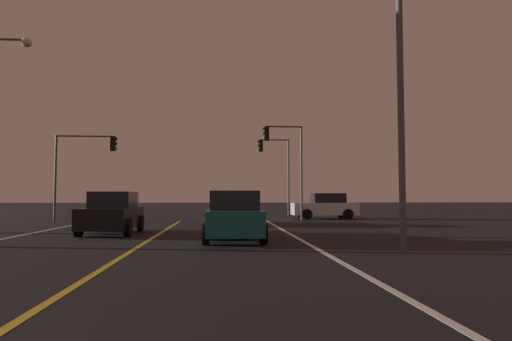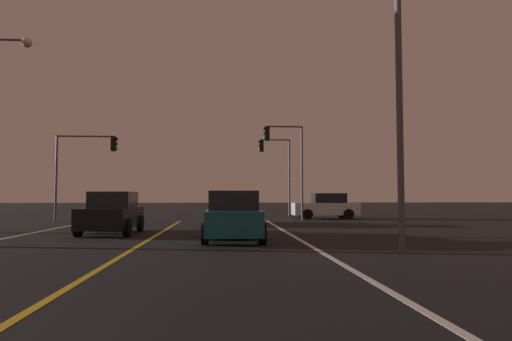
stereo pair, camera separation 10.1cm
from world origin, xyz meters
The scene contains 10 objects.
lane_edge_right centered at (5.25, 10.27, 0.00)m, with size 0.16×32.54×0.01m, color silver.
lane_center_divider centered at (0.00, 10.27, 0.00)m, with size 0.16×32.54×0.01m, color gold.
car_crossing_side centered at (9.43, 28.59, 0.82)m, with size 4.30×2.02×1.70m.
car_oncoming centered at (-1.91, 17.55, 0.82)m, with size 2.02×4.30×1.70m.
car_ahead_far centered at (2.86, 23.15, 0.82)m, with size 2.02×4.30×1.70m.
car_lead_same_lane centered at (2.92, 14.31, 0.82)m, with size 2.02×4.30×1.70m.
traffic_light_near_right centered at (6.44, 27.04, 4.36)m, with size 2.54×0.36×5.97m.
traffic_light_near_left centered at (-5.76, 27.04, 3.93)m, with size 3.72×0.36×5.23m.
traffic_light_far_right centered at (6.49, 32.54, 4.24)m, with size 2.42×0.36×5.80m.
street_lamp_right_near centered at (6.84, 10.67, 5.00)m, with size 2.34×0.44×7.84m.
Camera 2 is at (2.57, -1.27, 1.54)m, focal length 31.82 mm.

